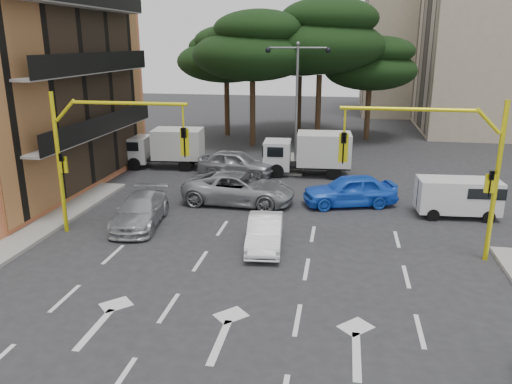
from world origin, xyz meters
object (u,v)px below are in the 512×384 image
Objects in this scene: signal_mast_right at (447,158)px; car_blue_compact at (350,190)px; signal_mast_left at (97,145)px; car_silver_wagon at (140,211)px; car_silver_cross_a at (239,188)px; box_truck_b at (308,154)px; van_white at (458,198)px; box_truck_a at (164,148)px; street_lamp_center at (297,82)px; car_silver_cross_b at (236,163)px; car_white_hatch at (265,232)px.

car_blue_compact is (-3.27, 5.77, -3.09)m from signal_mast_right.
signal_mast_left is 3.64m from car_silver_wagon.
box_truck_b is at bearing -22.94° from car_silver_cross_a.
signal_mast_right is at bearing -156.61° from box_truck_b.
van_white is (14.21, 3.67, 0.25)m from car_silver_wagon.
car_silver_cross_a is at bearing 151.02° from box_truck_b.
signal_mast_left reaches higher than van_white.
van_white is (1.70, 4.99, -2.96)m from signal_mast_right.
box_truck_a is (-6.35, 6.61, 0.49)m from car_silver_cross_a.
street_lamp_center reaches higher than van_white.
car_blue_compact is 8.26m from car_silver_cross_b.
car_silver_cross_b reaches higher than car_silver_cross_a.
car_white_hatch is 0.83× the size of car_silver_wagon.
street_lamp_center is at bearing 58.68° from car_silver_wagon.
street_lamp_center is at bearing -36.24° from car_silver_cross_b.
car_silver_wagon is at bearing 159.75° from car_white_hatch.
street_lamp_center is 1.68× the size of car_blue_compact.
box_truck_b is (-7.50, 6.46, 0.40)m from van_white.
car_silver_wagon is at bearing 50.23° from signal_mast_left.
signal_mast_right is 1.28× the size of car_silver_cross_b.
car_silver_cross_b is at bearing -118.70° from van_white.
box_truck_a is at bearing 119.90° from car_white_hatch.
car_white_hatch is (6.99, -0.24, -3.26)m from signal_mast_left.
box_truck_a is at bearing -164.93° from street_lamp_center.
signal_mast_right is at bearing -129.66° from car_silver_cross_b.
car_silver_cross_b is at bearing 99.79° from box_truck_b.
signal_mast_left is 7.70m from car_silver_cross_a.
car_blue_compact is at bearing -66.76° from street_lamp_center.
car_silver_cross_b is (-1.28, 5.28, 0.01)m from car_silver_cross_a.
car_white_hatch is at bearing -89.26° from street_lamp_center.
box_truck_b reaches higher than car_blue_compact.
signal_mast_right reaches higher than car_silver_cross_a.
signal_mast_right reaches higher than car_silver_wagon.
car_silver_cross_a is at bearing 149.67° from signal_mast_right.
car_blue_compact is 13.32m from box_truck_a.
van_white is at bearing -117.71° from box_truck_a.
car_white_hatch is 0.74× the size of box_truck_a.
signal_mast_right is at bearing -22.66° from van_white.
car_silver_cross_a is 1.21× the size of car_silver_cross_b.
box_truck_a is at bearing 81.65° from car_silver_cross_b.
car_white_hatch is at bearing -45.47° from car_blue_compact.
box_truck_b reaches higher than car_silver_cross_b.
box_truck_b is (3.00, 6.29, 0.53)m from car_silver_cross_a.
car_silver_cross_a is (4.80, 5.15, -3.10)m from signal_mast_left.
signal_mast_left is 1.07× the size of car_silver_cross_a.
signal_mast_left reaches higher than box_truck_a.
street_lamp_center is 2.04× the size of car_white_hatch.
signal_mast_right reaches higher than car_silver_cross_b.
car_silver_cross_b is 1.27× the size of van_white.
street_lamp_center reaches higher than car_silver_wagon.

